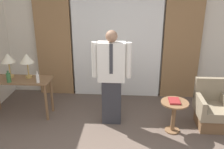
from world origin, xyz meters
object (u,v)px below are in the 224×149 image
(side_table, at_px, (174,112))
(bottle_by_lamp, at_px, (38,78))
(person, at_px, (112,75))
(book, at_px, (174,101))
(table_lamp_right, at_px, (27,59))
(table_lamp_left, at_px, (8,59))
(bottle_near_edge, at_px, (9,78))
(desk, at_px, (19,85))
(armchair, at_px, (211,110))

(side_table, bearing_deg, bottle_by_lamp, 174.52)
(person, height_order, book, person)
(table_lamp_right, distance_m, side_table, 2.81)
(table_lamp_left, bearing_deg, person, -7.00)
(side_table, relative_size, book, 2.28)
(table_lamp_left, height_order, bottle_near_edge, table_lamp_left)
(table_lamp_left, xyz_separation_m, person, (1.94, -0.24, -0.18))
(person, distance_m, book, 1.15)
(desk, distance_m, table_lamp_left, 0.53)
(table_lamp_left, relative_size, bottle_by_lamp, 2.25)
(armchair, bearing_deg, bottle_near_edge, -179.87)
(bottle_near_edge, xyz_separation_m, book, (2.93, -0.21, -0.26))
(table_lamp_left, bearing_deg, armchair, -3.64)
(bottle_by_lamp, bearing_deg, bottle_near_edge, -179.20)
(bottle_near_edge, height_order, book, bottle_near_edge)
(armchair, bearing_deg, person, -179.93)
(bottle_near_edge, relative_size, person, 0.12)
(bottle_by_lamp, relative_size, person, 0.12)
(book, bearing_deg, bottle_near_edge, 175.85)
(table_lamp_left, relative_size, side_table, 0.83)
(desk, bearing_deg, bottle_by_lamp, -19.42)
(desk, height_order, table_lamp_left, table_lamp_left)
(table_lamp_left, bearing_deg, bottle_by_lamp, -21.06)
(desk, xyz_separation_m, bottle_by_lamp, (0.44, -0.15, 0.21))
(person, distance_m, armchair, 1.88)
(person, relative_size, book, 6.94)
(desk, bearing_deg, side_table, -7.71)
(table_lamp_left, bearing_deg, desk, -24.95)
(table_lamp_left, xyz_separation_m, side_table, (3.02, -0.47, -0.73))
(desk, height_order, side_table, desk)
(desk, height_order, bottle_near_edge, bottle_near_edge)
(bottle_by_lamp, bearing_deg, book, -5.24)
(armchair, relative_size, book, 3.40)
(armchair, height_order, side_table, armchair)
(bottle_near_edge, bearing_deg, armchair, 0.13)
(armchair, bearing_deg, table_lamp_left, 176.36)
(bottle_near_edge, distance_m, bottle_by_lamp, 0.53)
(table_lamp_right, xyz_separation_m, book, (2.66, -0.46, -0.53))
(desk, xyz_separation_m, armchair, (3.54, -0.15, -0.31))
(table_lamp_right, bearing_deg, bottle_near_edge, -138.05)
(table_lamp_right, relative_size, armchair, 0.56)
(table_lamp_right, distance_m, person, 1.61)
(bottle_by_lamp, bearing_deg, desk, 160.58)
(table_lamp_left, distance_m, person, 1.97)
(person, height_order, side_table, person)
(table_lamp_right, relative_size, bottle_near_edge, 2.20)
(book, bearing_deg, armchair, 17.40)
(bottle_near_edge, relative_size, book, 0.86)
(armchair, height_order, book, armchair)
(bottle_near_edge, bearing_deg, side_table, -4.35)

